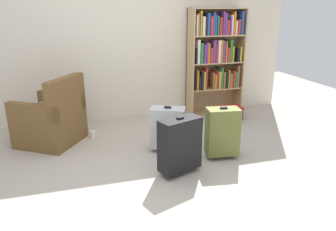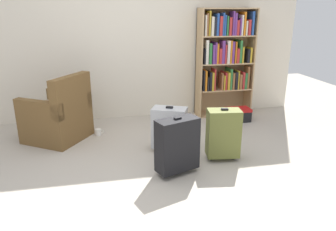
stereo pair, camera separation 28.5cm
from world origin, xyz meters
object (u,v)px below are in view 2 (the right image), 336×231
(suitcase_black, at_px, (177,145))
(suitcase_olive, at_px, (223,133))
(bookshelf, at_px, (225,56))
(armchair, at_px, (59,117))
(mug, at_px, (98,132))
(storage_box, at_px, (238,114))
(suitcase_silver, at_px, (169,128))

(suitcase_black, bearing_deg, suitcase_olive, 20.69)
(suitcase_olive, bearing_deg, bookshelf, 69.42)
(suitcase_olive, bearing_deg, armchair, 151.93)
(mug, bearing_deg, suitcase_black, -57.13)
(armchair, distance_m, storage_box, 2.70)
(suitcase_olive, xyz_separation_m, suitcase_black, (-0.60, -0.23, 0.01))
(bookshelf, bearing_deg, suitcase_black, -123.11)
(bookshelf, relative_size, suitcase_black, 2.67)
(suitcase_silver, xyz_separation_m, suitcase_black, (-0.04, -0.60, 0.03))
(mug, distance_m, storage_box, 2.19)
(bookshelf, height_order, suitcase_black, bookshelf)
(suitcase_black, bearing_deg, suitcase_silver, 86.19)
(mug, bearing_deg, armchair, -176.20)
(bookshelf, xyz_separation_m, storage_box, (0.12, -0.39, -0.87))
(armchair, bearing_deg, mug, 3.80)
(storage_box, bearing_deg, armchair, -175.40)
(armchair, xyz_separation_m, suitcase_silver, (1.39, -0.67, -0.01))
(armchair, relative_size, mug, 8.08)
(armchair, distance_m, mug, 0.58)
(bookshelf, bearing_deg, suitcase_silver, -132.82)
(suitcase_olive, xyz_separation_m, suitcase_silver, (-0.56, 0.37, -0.03))
(mug, xyz_separation_m, suitcase_silver, (0.88, -0.71, 0.26))
(bookshelf, height_order, suitcase_silver, bookshelf)
(suitcase_olive, bearing_deg, storage_box, 59.75)
(armchair, distance_m, suitcase_olive, 2.21)
(armchair, bearing_deg, bookshelf, 13.18)
(bookshelf, relative_size, armchair, 1.77)
(mug, xyz_separation_m, suitcase_black, (0.84, -1.30, 0.29))
(storage_box, xyz_separation_m, suitcase_black, (-1.34, -1.48, 0.23))
(armchair, relative_size, suitcase_black, 1.50)
(bookshelf, distance_m, armchair, 2.72)
(storage_box, bearing_deg, bookshelf, 106.79)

